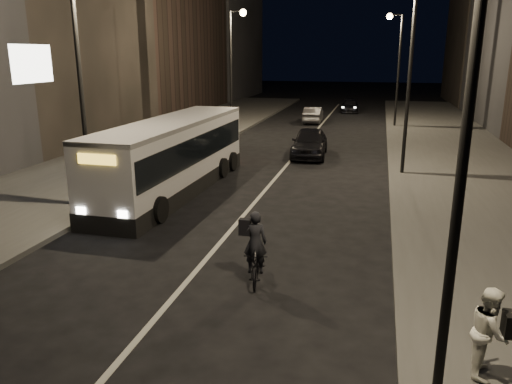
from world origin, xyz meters
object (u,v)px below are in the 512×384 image
Objects in this scene: pedestrian_woman at (489,332)px; cyclist_on_bicycle at (256,258)px; streetlight_left_far at (234,55)px; streetlight_right_near at (453,64)px; streetlight_left_near at (85,57)px; car_mid at (313,115)px; car_far at (350,106)px; car_near at (310,142)px; streetlight_right_far at (396,55)px; streetlight_right_mid at (405,56)px; city_bus at (173,153)px.

cyclist_on_bicycle is at bearing 68.17° from pedestrian_woman.
streetlight_left_far is 28.23m from pedestrian_woman.
cyclist_on_bicycle is at bearing -72.62° from streetlight_left_far.
streetlight_left_far is (-10.66, 26.00, 0.00)m from streetlight_right_near.
streetlight_left_near is 2.06× the size of car_mid.
car_far is (-4.78, 40.92, -0.38)m from pedestrian_woman.
streetlight_right_far is at bearing 66.84° from car_near.
car_near is (-4.53, -12.54, -4.59)m from streetlight_right_far.
streetlight_right_far is 14.10m from car_near.
pedestrian_woman is at bearing 100.13° from car_mid.
streetlight_right_mid and streetlight_right_far have the same top height.
streetlight_right_far is at bearing -71.99° from car_far.
streetlight_left_near and streetlight_left_far have the same top height.
city_bus is at bearing 60.07° from streetlight_left_near.
city_bus is 6.81× the size of pedestrian_woman.
streetlight_right_far and streetlight_left_near have the same top height.
streetlight_right_near is 2.02× the size of car_far.
cyclist_on_bicycle reaches higher than car_near.
pedestrian_woman is 33.25m from car_mid.
streetlight_left_near is 14.52m from pedestrian_woman.
car_mid is at bearing 57.71° from streetlight_left_far.
car_mid is (4.53, 7.17, -4.71)m from streetlight_left_far.
streetlight_right_far is at bearing 11.17° from pedestrian_woman.
pedestrian_woman is at bearing -87.97° from streetlight_right_far.
streetlight_right_far is 0.74× the size of city_bus.
car_near is (-5.64, 18.73, -0.19)m from pedestrian_woman.
car_far is at bearing 80.52° from cyclist_on_bicycle.
cyclist_on_bicycle is 29.70m from car_mid.
streetlight_left_far is at bearing 55.26° from car_mid.
streetlight_right_mid is 16.00m from streetlight_right_far.
streetlight_right_mid is 14.62m from streetlight_left_far.
streetlight_left_near is 5.12m from city_bus.
streetlight_right_far is 2.06× the size of car_mid.
streetlight_right_far is at bearing 68.27° from city_bus.
streetlight_left_near reaches higher than city_bus.
streetlight_left_near is 4.28× the size of cyclist_on_bicycle.
streetlight_right_near is 6.96m from cyclist_on_bicycle.
car_mid is at bearing 100.47° from streetlight_right_near.
streetlight_right_far is 2.02× the size of car_far.
streetlight_right_near is at bearing -67.70° from streetlight_left_far.
streetlight_right_near reaches higher than pedestrian_woman.
car_mid reaches higher than car_far.
city_bus reaches higher than car_near.
streetlight_right_near is 0.74× the size of city_bus.
car_near is (-4.53, 3.46, -4.59)m from streetlight_right_mid.
car_far is (-3.67, 9.65, -4.78)m from streetlight_right_far.
car_mid is at bearing 79.79° from streetlight_left_near.
streetlight_right_mid reaches higher than city_bus.
streetlight_left_near is at bearing 143.12° from streetlight_right_near.
streetlight_left_near is at bearing -104.55° from car_far.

